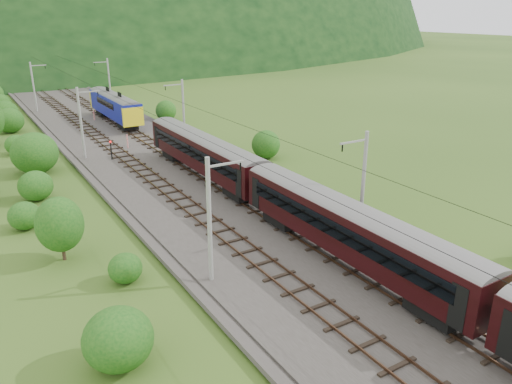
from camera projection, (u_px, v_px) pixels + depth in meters
ground at (292, 259)px, 34.54m from camera, size 600.00×600.00×0.00m
railbed at (224, 210)px, 42.48m from camera, size 14.00×220.00×0.30m
track_left at (198, 214)px, 41.23m from camera, size 2.40×220.00×0.27m
track_right at (248, 203)px, 43.59m from camera, size 2.40×220.00×0.27m
catenary_left at (82, 121)px, 55.58m from camera, size 2.54×192.28×8.00m
catenary_right at (183, 110)px, 61.58m from camera, size 2.54×192.28×8.00m
overhead_wires at (222, 131)px, 40.08m from camera, size 4.83×198.00×0.03m
train at (507, 301)px, 23.42m from camera, size 2.85×135.28×4.94m
hazard_post_near at (127, 141)px, 60.74m from camera, size 0.18×0.18×1.65m
hazard_post_far at (94, 115)px, 76.05m from camera, size 0.16×0.16×1.53m
signal at (111, 149)px, 55.92m from camera, size 0.24×0.24×2.16m
vegetation_left at (19, 151)px, 51.65m from camera, size 12.51×147.10×6.30m
vegetation_right at (258, 145)px, 58.26m from camera, size 6.73×89.78×2.96m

